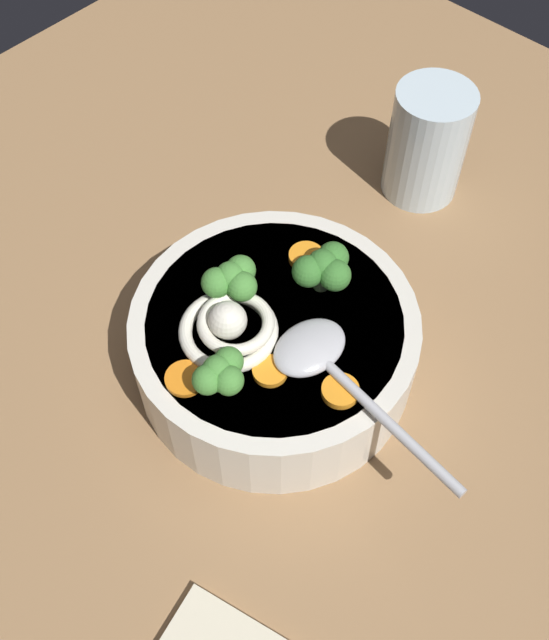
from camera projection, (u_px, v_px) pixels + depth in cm
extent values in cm
cube|color=#936D47|center=(287.00, 380.00, 65.15)|extent=(106.65, 106.65, 3.59)
cylinder|color=silver|center=(274.00, 344.00, 61.02)|extent=(22.76, 22.76, 6.88)
cylinder|color=#B27A33|center=(274.00, 342.00, 60.80)|extent=(20.03, 20.03, 6.33)
torus|color=silver|center=(228.00, 330.00, 57.01)|extent=(7.59, 7.59, 1.05)
torus|color=silver|center=(236.00, 323.00, 56.40)|extent=(8.13, 8.13, 0.94)
sphere|color=silver|center=(228.00, 320.00, 55.89)|extent=(2.94, 2.94, 2.94)
ellipsoid|color=#B7B7BC|center=(310.00, 347.00, 55.82)|extent=(6.47, 5.07, 1.60)
cylinder|color=#B7B7BC|center=(382.00, 416.00, 52.58)|extent=(2.55, 14.99, 0.80)
cylinder|color=#7A9E60|center=(219.00, 382.00, 54.37)|extent=(1.12, 1.12, 1.20)
sphere|color=#478938|center=(217.00, 370.00, 52.97)|extent=(2.20, 2.20, 2.20)
sphere|color=#478938|center=(229.00, 362.00, 53.60)|extent=(2.20, 2.20, 2.20)
sphere|color=#478938|center=(203.00, 376.00, 52.79)|extent=(2.20, 2.20, 2.20)
sphere|color=#478938|center=(229.00, 380.00, 52.68)|extent=(2.20, 2.20, 2.20)
cylinder|color=#7A9E60|center=(232.00, 291.00, 58.97)|extent=(1.21, 1.21, 1.30)
sphere|color=#478938|center=(230.00, 277.00, 57.46)|extent=(2.38, 2.38, 2.38)
sphere|color=#478938|center=(241.00, 269.00, 58.13)|extent=(2.38, 2.38, 2.38)
sphere|color=#478938|center=(217.00, 283.00, 57.26)|extent=(2.38, 2.38, 2.38)
sphere|color=#478938|center=(242.00, 286.00, 57.14)|extent=(2.38, 2.38, 2.38)
cylinder|color=#7A9E60|center=(321.00, 280.00, 59.51)|extent=(1.28, 1.28, 1.38)
sphere|color=#38752D|center=(322.00, 265.00, 57.91)|extent=(2.52, 2.52, 2.52)
sphere|color=#38752D|center=(333.00, 258.00, 58.63)|extent=(2.52, 2.52, 2.52)
sphere|color=#38752D|center=(308.00, 271.00, 57.70)|extent=(2.52, 2.52, 2.52)
sphere|color=#38752D|center=(335.00, 275.00, 57.57)|extent=(2.52, 2.52, 2.52)
cylinder|color=orange|center=(270.00, 371.00, 55.30)|extent=(2.63, 2.63, 0.51)
cylinder|color=orange|center=(340.00, 391.00, 54.29)|extent=(2.76, 2.76, 0.63)
cylinder|color=orange|center=(185.00, 379.00, 54.98)|extent=(2.98, 2.98, 0.43)
cylinder|color=orange|center=(306.00, 257.00, 61.39)|extent=(2.88, 2.88, 0.61)
cylinder|color=silver|center=(427.00, 143.00, 71.19)|extent=(7.46, 7.46, 11.35)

